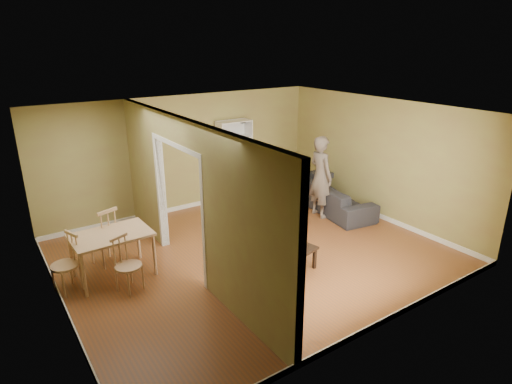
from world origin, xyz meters
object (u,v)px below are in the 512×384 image
at_px(dining_table, 111,238).
at_px(chair_left, 65,264).
at_px(chair_near, 128,265).
at_px(person, 321,170).
at_px(bookshelf, 233,161).
at_px(chair_far, 104,235).
at_px(coffee_table, 294,251).
at_px(sofa, 334,193).

xyz_separation_m(dining_table, chair_left, (-0.74, -0.04, -0.21)).
bearing_deg(chair_near, person, -13.92).
xyz_separation_m(bookshelf, chair_left, (-4.25, -2.02, -0.51)).
bearing_deg(chair_far, bookshelf, -176.52).
bearing_deg(chair_near, chair_left, 125.02).
relative_size(bookshelf, coffee_table, 3.22).
relative_size(sofa, coffee_table, 3.58).
relative_size(coffee_table, chair_near, 0.68).
bearing_deg(sofa, dining_table, 100.04).
distance_m(sofa, dining_table, 5.04).
height_order(person, chair_near, person).
bearing_deg(dining_table, chair_left, -176.90).
relative_size(sofa, bookshelf, 1.11).
relative_size(person, bookshelf, 1.08).
bearing_deg(sofa, person, 101.95).
bearing_deg(dining_table, sofa, 1.01).
bearing_deg(bookshelf, dining_table, -150.58).
height_order(person, coffee_table, person).
height_order(sofa, bookshelf, bookshelf).
xyz_separation_m(chair_left, chair_near, (0.81, -0.53, -0.02)).
relative_size(person, chair_near, 2.37).
bearing_deg(bookshelf, chair_left, -154.59).
bearing_deg(chair_near, chair_far, 71.00).
distance_m(sofa, chair_left, 5.78).
bearing_deg(dining_table, chair_far, 88.72).
xyz_separation_m(coffee_table, chair_far, (-2.59, 2.01, 0.18)).
bearing_deg(chair_far, sofa, 155.95).
bearing_deg(bookshelf, sofa, -51.11).
xyz_separation_m(sofa, person, (-0.47, -0.02, 0.64)).
xyz_separation_m(person, chair_near, (-4.50, -0.63, -0.61)).
bearing_deg(chair_left, chair_near, 37.93).
height_order(sofa, dining_table, sofa).
bearing_deg(chair_far, coffee_table, 123.15).
bearing_deg(chair_left, sofa, 72.28).
distance_m(chair_left, chair_near, 0.96).
distance_m(chair_left, chair_far, 0.94).
bearing_deg(sofa, chair_far, 94.04).
height_order(chair_near, chair_far, chair_far).
bearing_deg(sofa, chair_left, 100.31).
xyz_separation_m(chair_near, chair_far, (-0.06, 1.09, 0.08)).
bearing_deg(chair_left, chair_far, 108.06).
relative_size(dining_table, chair_left, 1.30).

